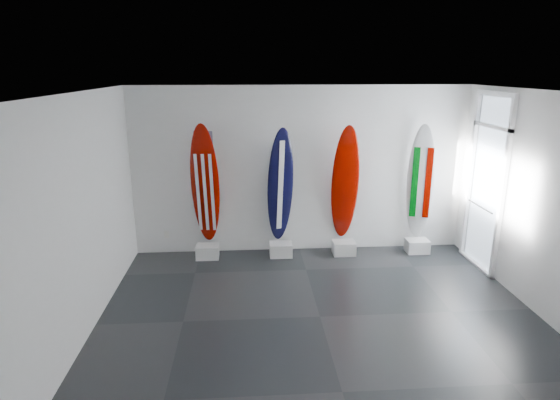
{
  "coord_description": "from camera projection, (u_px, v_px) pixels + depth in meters",
  "views": [
    {
      "loc": [
        -0.94,
        -5.63,
        3.28
      ],
      "look_at": [
        -0.45,
        1.4,
        1.27
      ],
      "focal_mm": 29.86,
      "sensor_mm": 36.0,
      "label": 1
    }
  ],
  "objects": [
    {
      "name": "wall_left",
      "position": [
        82.0,
        217.0,
        5.75
      ],
      "size": [
        0.0,
        5.0,
        5.0
      ],
      "primitive_type": "plane",
      "rotation": [
        1.57,
        0.0,
        1.57
      ],
      "color": "white",
      "rests_on": "ground"
    },
    {
      "name": "display_block_swiss",
      "position": [
        344.0,
        248.0,
        8.47
      ],
      "size": [
        0.4,
        0.3,
        0.24
      ],
      "primitive_type": "cube",
      "color": "silver",
      "rests_on": "floor"
    },
    {
      "name": "ceiling",
      "position": [
        326.0,
        92.0,
        5.54
      ],
      "size": [
        6.0,
        6.0,
        0.0
      ],
      "primitive_type": "plane",
      "rotation": [
        3.14,
        0.0,
        0.0
      ],
      "color": "white",
      "rests_on": "wall_back"
    },
    {
      "name": "surfboard_italy",
      "position": [
        420.0,
        183.0,
        8.34
      ],
      "size": [
        0.51,
        0.34,
        2.12
      ],
      "primitive_type": "ellipsoid",
      "rotation": [
        0.05,
        0.0,
        -0.37
      ],
      "color": "silver",
      "rests_on": "display_block_italy"
    },
    {
      "name": "wall_front",
      "position": [
        374.0,
        309.0,
        3.55
      ],
      "size": [
        6.0,
        0.0,
        6.0
      ],
      "primitive_type": "plane",
      "rotation": [
        -1.57,
        0.0,
        0.0
      ],
      "color": "white",
      "rests_on": "ground"
    },
    {
      "name": "surfboard_navy",
      "position": [
        280.0,
        186.0,
        8.17
      ],
      "size": [
        0.54,
        0.43,
        2.09
      ],
      "primitive_type": "ellipsoid",
      "rotation": [
        0.12,
        0.0,
        0.25
      ],
      "color": "black",
      "rests_on": "display_block_navy"
    },
    {
      "name": "surfboard_swiss",
      "position": [
        345.0,
        184.0,
        8.25
      ],
      "size": [
        0.5,
        0.46,
        2.13
      ],
      "primitive_type": "ellipsoid",
      "rotation": [
        0.17,
        0.0,
        -0.03
      ],
      "color": "#7B0700",
      "rests_on": "display_block_swiss"
    },
    {
      "name": "balcony",
      "position": [
        554.0,
        235.0,
        8.0
      ],
      "size": [
        2.8,
        2.2,
        1.2
      ],
      "primitive_type": null,
      "color": "slate",
      "rests_on": "ground"
    },
    {
      "name": "display_block_italy",
      "position": [
        417.0,
        246.0,
        8.57
      ],
      "size": [
        0.4,
        0.3,
        0.24
      ],
      "primitive_type": "cube",
      "color": "silver",
      "rests_on": "floor"
    },
    {
      "name": "surfboard_usa",
      "position": [
        205.0,
        185.0,
        8.07
      ],
      "size": [
        0.53,
        0.45,
        2.18
      ],
      "primitive_type": "ellipsoid",
      "rotation": [
        0.15,
        0.0,
        -0.1
      ],
      "color": "#7B0700",
      "rests_on": "display_block_usa"
    },
    {
      "name": "floor",
      "position": [
        320.0,
        317.0,
        6.36
      ],
      "size": [
        6.0,
        6.0,
        0.0
      ],
      "primitive_type": "plane",
      "color": "black",
      "rests_on": "ground"
    },
    {
      "name": "display_block_navy",
      "position": [
        281.0,
        250.0,
        8.4
      ],
      "size": [
        0.4,
        0.3,
        0.24
      ],
      "primitive_type": "cube",
      "color": "silver",
      "rests_on": "floor"
    },
    {
      "name": "display_block_usa",
      "position": [
        208.0,
        251.0,
        8.31
      ],
      "size": [
        0.4,
        0.3,
        0.24
      ],
      "primitive_type": "cube",
      "color": "silver",
      "rests_on": "floor"
    },
    {
      "name": "glass_door",
      "position": [
        486.0,
        185.0,
        7.66
      ],
      "size": [
        0.12,
        1.16,
        2.85
      ],
      "primitive_type": null,
      "color": "white",
      "rests_on": "floor"
    },
    {
      "name": "wall_outlet",
      "position": [
        167.0,
        235.0,
        8.48
      ],
      "size": [
        0.09,
        0.02,
        0.13
      ],
      "primitive_type": "cube",
      "color": "silver",
      "rests_on": "wall_back"
    },
    {
      "name": "wall_right",
      "position": [
        547.0,
        207.0,
        6.15
      ],
      "size": [
        0.0,
        5.0,
        5.0
      ],
      "primitive_type": "plane",
      "rotation": [
        1.57,
        0.0,
        -1.57
      ],
      "color": "white",
      "rests_on": "ground"
    },
    {
      "name": "wall_back",
      "position": [
        301.0,
        171.0,
        8.35
      ],
      "size": [
        6.0,
        0.0,
        6.0
      ],
      "primitive_type": "plane",
      "rotation": [
        1.57,
        0.0,
        0.0
      ],
      "color": "white",
      "rests_on": "ground"
    }
  ]
}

